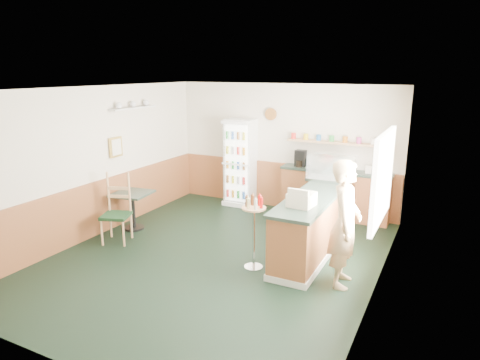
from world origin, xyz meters
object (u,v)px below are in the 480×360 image
Objects in this scene: cafe_chair at (119,206)px; cafe_table at (133,203)px; shopkeeper at (345,224)px; condiment_stand at (254,223)px; drinks_fridge at (240,163)px; display_case at (331,168)px; cash_register at (302,199)px.

cafe_table is at bearing 86.01° from cafe_chair.
condiment_stand is at bearing 86.87° from shopkeeper.
drinks_fridge is 3.27m from condiment_stand.
cash_register is (0.00, -1.65, -0.13)m from display_case.
display_case reaches higher than cafe_table.
drinks_fridge is 2.62× the size of cafe_table.
cafe_chair is (-3.24, -1.99, -0.61)m from display_case.
condiment_stand is at bearing -9.96° from cafe_table.
display_case is 1.65m from cash_register.
cash_register is 3.29m from cafe_chair.
cafe_chair is (0.16, -0.53, 0.13)m from cafe_table.
condiment_stand is (-0.64, -0.30, -0.37)m from cash_register.
shopkeeper is at bearing -5.31° from cafe_table.
cash_register is 0.75m from shopkeeper.
cash_register is 0.20× the size of shopkeeper.
display_case is 2.27× the size of cash_register.
display_case is 2.00m from shopkeeper.
cafe_table is at bearing 170.04° from condiment_stand.
condiment_stand is (-1.34, -0.10, -0.17)m from shopkeeper.
cafe_chair is at bearing -73.32° from cafe_table.
cafe_table is at bearing -115.47° from drinks_fridge.
cash_register is at bearing -14.57° from cafe_chair.
condiment_stand is 1.55× the size of cafe_table.
condiment_stand is (-0.64, -1.94, -0.51)m from display_case.
cafe_chair is at bearing 84.66° from shopkeeper.
cafe_chair reaches higher than condiment_stand.
cafe_chair is at bearing -148.39° from display_case.
display_case is at bearing -20.87° from drinks_fridge.
cafe_table is at bearing 77.11° from shopkeeper.
drinks_fridge is 1.58× the size of cafe_chair.
drinks_fridge is at bearing 50.99° from cafe_chair.
cafe_chair is at bearing -108.34° from drinks_fridge.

